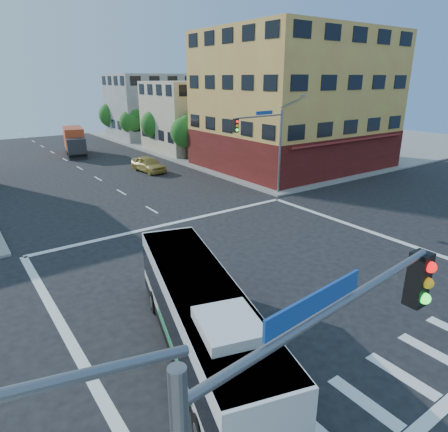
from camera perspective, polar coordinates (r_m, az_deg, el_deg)
ground at (r=20.34m, az=6.02°, el=-8.49°), size 120.00×120.00×0.00m
sidewalk_ne at (r=68.17m, az=8.85°, el=11.06°), size 50.00×50.00×0.15m
corner_building_ne at (r=45.36m, az=10.04°, el=14.42°), size 18.10×15.44×14.00m
building_east_near at (r=55.79m, az=-4.02°, el=14.07°), size 12.06×10.06×9.00m
building_east_far at (r=68.04m, az=-10.46°, el=15.14°), size 12.06×10.06×10.00m
signal_mast_ne at (r=32.31m, az=6.04°, el=11.18°), size 7.91×1.13×8.07m
street_tree_a at (r=48.12m, az=-5.38°, el=12.13°), size 3.60×3.60×5.53m
street_tree_b at (r=55.12m, az=-9.70°, el=13.00°), size 3.80×3.80×5.79m
street_tree_c at (r=62.40m, az=-13.03°, el=13.21°), size 3.40×3.40×5.29m
street_tree_d at (r=69.79m, az=-15.71°, el=13.92°), size 4.00×4.00×6.03m
transit_bus at (r=14.18m, az=-3.20°, el=-14.42°), size 5.19×11.04×3.20m
box_truck at (r=55.14m, az=-20.55°, el=9.86°), size 3.65×7.80×3.38m
parked_car at (r=43.03m, az=-10.76°, el=7.29°), size 2.41×4.90×1.61m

